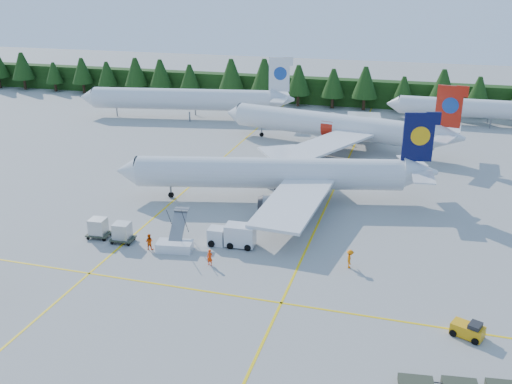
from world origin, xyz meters
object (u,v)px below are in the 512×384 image
(airliner_red, at_px, (327,125))
(baggage_tug, at_px, (468,330))
(service_truck, at_px, (232,235))
(airliner_navy, at_px, (264,174))
(airstairs, at_px, (175,243))

(airliner_red, distance_m, baggage_tug, 57.85)
(airliner_red, relative_size, service_truck, 7.87)
(airliner_red, bearing_deg, airliner_navy, -85.43)
(airliner_red, height_order, airstairs, airliner_red)
(airliner_navy, bearing_deg, airliner_red, 69.12)
(airliner_navy, relative_size, airstairs, 7.24)
(baggage_tug, bearing_deg, airliner_red, 133.91)
(airstairs, relative_size, service_truck, 1.06)
(airliner_navy, xyz_separation_m, service_truck, (0.35, -14.64, -2.37))
(airliner_navy, relative_size, airliner_red, 0.97)
(airstairs, bearing_deg, airliner_red, 69.47)
(airstairs, xyz_separation_m, service_truck, (5.67, 2.69, 0.50))
(airliner_navy, xyz_separation_m, airliner_red, (3.65, 28.21, 0.08))
(airstairs, xyz_separation_m, baggage_tug, (30.02, -8.27, -0.08))
(airliner_red, distance_m, service_truck, 43.05)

